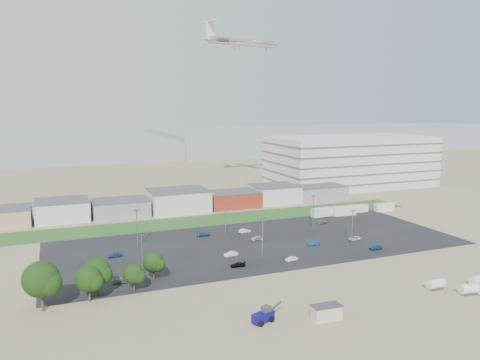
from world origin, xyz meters
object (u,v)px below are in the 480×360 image
parked_car_7 (257,239)px  parked_car_13 (292,259)px  portable_shed (326,312)px  parked_car_4 (231,254)px  tree_far_left (41,283)px  storage_tank_nw (436,284)px  telehandler (263,315)px  parked_car_1 (314,243)px  parked_car_3 (238,265)px  airliner (242,42)px  parked_car_5 (115,255)px  parked_car_8 (322,222)px  parked_car_6 (204,234)px  parked_car_0 (355,238)px  parked_car_10 (122,280)px  parked_car_2 (376,247)px  parked_car_11 (245,231)px  box_trailer_a (322,212)px

parked_car_7 → parked_car_13: size_ratio=1.04×
portable_shed → parked_car_4: (-3.37, 42.16, -0.79)m
tree_far_left → parked_car_13: (60.19, 8.46, -5.22)m
storage_tank_nw → parked_car_13: size_ratio=1.21×
telehandler → parked_car_1: size_ratio=1.98×
parked_car_3 → parked_car_13: 14.85m
airliner → parked_car_5: bearing=-139.1°
parked_car_1 → parked_car_8: 26.43m
telehandler → parked_car_7: telehandler is taller
parked_car_6 → telehandler: bearing=-179.9°
telehandler → parked_car_0: size_ratio=1.78×
storage_tank_nw → parked_car_5: 80.34m
parked_car_6 → parked_car_10: bearing=143.3°
parked_car_2 → parked_car_11: size_ratio=0.96×
parked_car_5 → parked_car_6: (28.36, 10.65, -0.04)m
telehandler → parked_car_10: telehandler is taller
parked_car_2 → parked_car_5: bearing=-105.2°
parked_car_3 → parked_car_13: (14.81, -0.98, -0.01)m
storage_tank_nw → airliner: 153.05m
storage_tank_nw → tree_far_left: 83.45m
storage_tank_nw → parked_car_1: storage_tank_nw is taller
parked_car_10 → parked_car_13: bearing=-91.1°
portable_shed → parked_car_0: portable_shed is taller
parked_car_13 → parked_car_7: bearing=178.1°
telehandler → airliner: 161.48m
parked_car_8 → airliner: bearing=-3.6°
parked_car_1 → parked_car_13: size_ratio=1.09×
parked_car_11 → parked_car_7: bearing=174.5°
telehandler → parked_car_10: 37.19m
parked_car_1 → parked_car_5: parked_car_5 is taller
telehandler → airliner: bearing=49.6°
storage_tank_nw → parked_car_11: (-21.44, 59.09, -0.57)m
parked_car_13 → parked_car_8: bearing=133.2°
airliner → parked_car_7: 115.21m
parked_car_4 → parked_car_5: parked_car_4 is taller
parked_car_3 → airliner: bearing=162.6°
parked_car_13 → telehandler: bearing=-40.7°
box_trailer_a → parked_car_8: bearing=-126.1°
airliner → parked_car_10: bearing=-133.8°
parked_car_2 → parked_car_0: bearing=-178.7°
parked_car_3 → parked_car_10: bearing=-84.1°
storage_tank_nw → parked_car_6: (-34.90, 60.17, -0.61)m
parked_car_2 → parked_car_1: bearing=-124.4°
parked_car_0 → parked_car_13: size_ratio=1.21×
parked_car_10 → portable_shed: bearing=-135.2°
portable_shed → parked_car_13: portable_shed is taller
parked_car_5 → parked_car_7: parked_car_5 is taller
parked_car_2 → parked_car_4: bearing=-102.1°
box_trailer_a → parked_car_3: size_ratio=2.11×
box_trailer_a → parked_car_3: 62.74m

